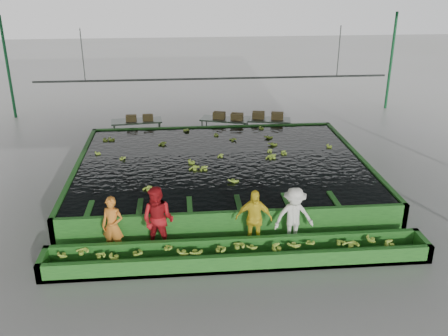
{
  "coord_description": "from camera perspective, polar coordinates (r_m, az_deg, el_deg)",
  "views": [
    {
      "loc": [
        -1.38,
        -14.59,
        7.2
      ],
      "look_at": [
        0.0,
        0.5,
        1.0
      ],
      "focal_mm": 40.0,
      "sensor_mm": 36.0,
      "label": 1
    }
  ],
  "objects": [
    {
      "name": "shed_posts",
      "position": [
        15.39,
        0.17,
        4.47
      ],
      "size": [
        20.0,
        22.0,
        5.0
      ],
      "primitive_type": null,
      "color": "#14552A",
      "rests_on": "ground"
    },
    {
      "name": "box_stack_left",
      "position": [
        21.84,
        -9.61,
        5.37
      ],
      "size": [
        1.16,
        0.37,
        0.25
      ],
      "primitive_type": null,
      "rotation": [
        0.0,
        0.0,
        0.04
      ],
      "color": "olive",
      "rests_on": "packing_table_left"
    },
    {
      "name": "flotation_tank",
      "position": [
        17.5,
        -0.3,
        -0.43
      ],
      "size": [
        10.0,
        8.0,
        0.9
      ],
      "primitive_type": null,
      "color": "#24681F",
      "rests_on": "ground"
    },
    {
      "name": "worker_b",
      "position": [
        13.37,
        -7.53,
        -5.92
      ],
      "size": [
        1.1,
        0.98,
        1.86
      ],
      "primitive_type": "imported",
      "rotation": [
        0.0,
        0.0,
        -0.36
      ],
      "color": "#B4171C",
      "rests_on": "ground"
    },
    {
      "name": "rail_hanger_right",
      "position": [
        20.85,
        12.99,
        12.87
      ],
      "size": [
        0.04,
        0.04,
        2.0
      ],
      "primitive_type": "cylinder",
      "color": "#59605B",
      "rests_on": "shed_roof"
    },
    {
      "name": "ground",
      "position": [
        16.33,
        0.16,
        -3.91
      ],
      "size": [
        80.0,
        80.0,
        0.0
      ],
      "primitive_type": "plane",
      "color": "gray",
      "rests_on": "ground"
    },
    {
      "name": "sorting_trough",
      "position": [
        13.08,
        1.66,
        -9.86
      ],
      "size": [
        10.0,
        1.0,
        0.5
      ],
      "primitive_type": null,
      "color": "#24681F",
      "rests_on": "ground"
    },
    {
      "name": "packing_table_right",
      "position": [
        22.11,
        4.86,
        4.44
      ],
      "size": [
        2.18,
        1.23,
        0.94
      ],
      "primitive_type": null,
      "rotation": [
        0.0,
        0.0,
        -0.21
      ],
      "color": "#59605B",
      "rests_on": "ground"
    },
    {
      "name": "floating_bananas",
      "position": [
        18.1,
        -0.52,
        1.71
      ],
      "size": [
        8.63,
        5.89,
        0.12
      ],
      "primitive_type": null,
      "color": "#90B932",
      "rests_on": "tank_water"
    },
    {
      "name": "worker_a",
      "position": [
        13.54,
        -12.59,
        -6.47
      ],
      "size": [
        0.68,
        0.55,
        1.64
      ],
      "primitive_type": "imported",
      "rotation": [
        0.0,
        0.0,
        -0.29
      ],
      "color": "orange",
      "rests_on": "ground"
    },
    {
      "name": "box_stack_right",
      "position": [
        22.03,
        5.02,
        5.65
      ],
      "size": [
        1.39,
        0.67,
        0.29
      ],
      "primitive_type": null,
      "rotation": [
        0.0,
        0.0,
        -0.23
      ],
      "color": "olive",
      "rests_on": "packing_table_right"
    },
    {
      "name": "worker_d",
      "position": [
        13.72,
        8.0,
        -5.55
      ],
      "size": [
        1.16,
        0.73,
        1.7
      ],
      "primitive_type": "imported",
      "rotation": [
        0.0,
        0.0,
        0.09
      ],
      "color": "white",
      "rests_on": "ground"
    },
    {
      "name": "rail_hanger_left",
      "position": [
        20.18,
        -15.86,
        12.31
      ],
      "size": [
        0.04,
        0.04,
        2.0
      ],
      "primitive_type": "cylinder",
      "color": "#59605B",
      "rests_on": "shed_roof"
    },
    {
      "name": "cableway_rail",
      "position": [
        20.08,
        -1.19,
        10.17
      ],
      "size": [
        0.08,
        0.08,
        14.0
      ],
      "primitive_type": "cylinder",
      "color": "#59605B",
      "rests_on": "shed_roof"
    },
    {
      "name": "trough_bananas",
      "position": [
        13.0,
        1.67,
        -9.3
      ],
      "size": [
        9.51,
        0.63,
        0.13
      ],
      "primitive_type": null,
      "color": "#90B932",
      "rests_on": "sorting_trough"
    },
    {
      "name": "packing_table_mid",
      "position": [
        22.04,
        0.09,
        4.47
      ],
      "size": [
        2.24,
        1.45,
        0.95
      ],
      "primitive_type": null,
      "rotation": [
        0.0,
        0.0,
        -0.32
      ],
      "color": "#59605B",
      "rests_on": "ground"
    },
    {
      "name": "packing_table_left",
      "position": [
        22.03,
        -9.88,
        4.17
      ],
      "size": [
        2.22,
        1.08,
        0.97
      ],
      "primitive_type": null,
      "rotation": [
        0.0,
        0.0,
        0.11
      ],
      "color": "#59605B",
      "rests_on": "ground"
    },
    {
      "name": "tank_water",
      "position": [
        17.35,
        -0.3,
        0.79
      ],
      "size": [
        9.7,
        7.7,
        0.0
      ],
      "primitive_type": "cube",
      "color": "black",
      "rests_on": "flotation_tank"
    },
    {
      "name": "shed_roof",
      "position": [
        14.82,
        0.18,
        13.71
      ],
      "size": [
        20.0,
        22.0,
        0.04
      ],
      "primitive_type": "cube",
      "color": "gray",
      "rests_on": "shed_posts"
    },
    {
      "name": "box_stack_mid",
      "position": [
        21.85,
        0.46,
        5.62
      ],
      "size": [
        1.35,
        0.77,
        0.28
      ],
      "primitive_type": null,
      "rotation": [
        0.0,
        0.0,
        -0.33
      ],
      "color": "olive",
      "rests_on": "packing_table_mid"
    },
    {
      "name": "worker_c",
      "position": [
        13.53,
        3.43,
        -5.82
      ],
      "size": [
        1.04,
        0.54,
        1.69
      ],
      "primitive_type": "imported",
      "rotation": [
        0.0,
        0.0,
        -0.13
      ],
      "color": "yellow",
      "rests_on": "ground"
    }
  ]
}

